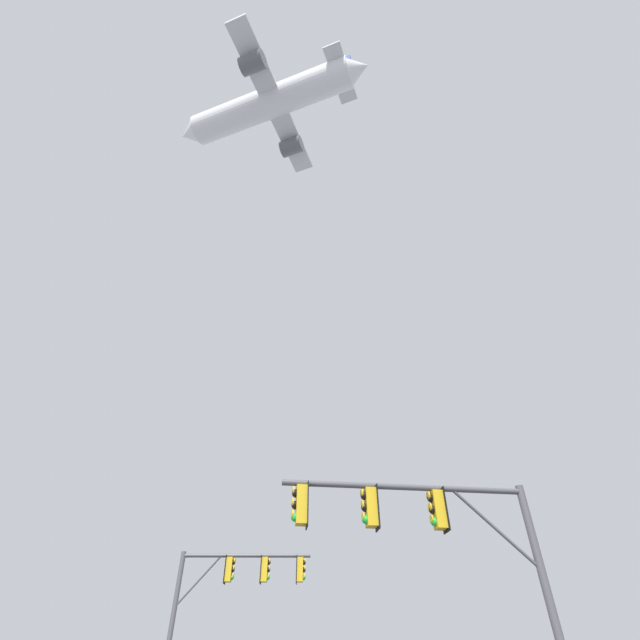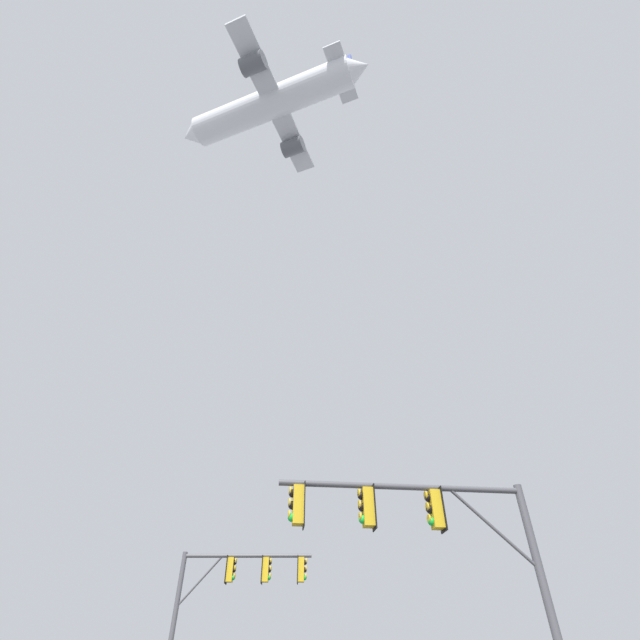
# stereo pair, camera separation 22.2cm
# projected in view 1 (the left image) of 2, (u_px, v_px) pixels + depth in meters

# --- Properties ---
(signal_pole_near) EXTENTS (6.29, 1.17, 5.55)m
(signal_pole_near) POSITION_uv_depth(u_px,v_px,m) (432.00, 533.00, 10.92)
(signal_pole_near) COLOR #4C4C51
(signal_pole_near) RESTS_ON ground
(signal_pole_far) EXTENTS (5.49, 0.57, 5.69)m
(signal_pole_far) POSITION_uv_depth(u_px,v_px,m) (232.00, 586.00, 18.44)
(signal_pole_far) COLOR #4C4C51
(signal_pole_far) RESTS_ON ground
(airplane) EXTENTS (23.35, 18.03, 6.49)m
(airplane) POSITION_uv_depth(u_px,v_px,m) (270.00, 103.00, 52.10)
(airplane) COLOR white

